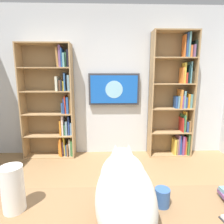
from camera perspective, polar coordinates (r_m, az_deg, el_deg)
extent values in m
cube|color=silver|center=(3.46, -0.69, 9.02)|extent=(4.52, 0.06, 2.70)
cube|color=tan|center=(3.63, 23.72, 4.54)|extent=(0.02, 0.28, 2.24)
cube|color=tan|center=(3.38, 12.04, 4.81)|extent=(0.02, 0.28, 2.24)
cube|color=#93754E|center=(3.61, 17.38, 4.93)|extent=(0.78, 0.01, 2.24)
cube|color=tan|center=(3.76, 17.09, -12.36)|extent=(0.73, 0.27, 0.02)
cube|color=tan|center=(3.61, 17.48, -5.85)|extent=(0.73, 0.27, 0.02)
cube|color=tan|center=(3.51, 17.88, 1.10)|extent=(0.73, 0.27, 0.02)
cube|color=tan|center=(3.47, 18.30, 8.33)|extent=(0.73, 0.27, 0.02)
cube|color=tan|center=(3.49, 18.74, 15.63)|extent=(0.73, 0.27, 0.02)
cube|color=tan|center=(3.56, 19.21, 22.74)|extent=(0.73, 0.27, 0.02)
cube|color=#3C6E3B|center=(3.79, 22.31, -9.07)|extent=(0.03, 0.21, 0.40)
cube|color=orange|center=(3.82, 21.76, -10.09)|extent=(0.02, 0.16, 0.25)
cube|color=#AB2F37|center=(3.79, 21.40, -9.46)|extent=(0.03, 0.18, 0.35)
cube|color=#7F427F|center=(3.76, 20.94, -9.42)|extent=(0.03, 0.20, 0.36)
cube|color=#2652A0|center=(3.76, 20.27, -9.33)|extent=(0.05, 0.17, 0.38)
cube|color=slate|center=(3.75, 19.73, -9.32)|extent=(0.03, 0.20, 0.38)
cube|color=#94774C|center=(3.74, 19.22, -9.88)|extent=(0.02, 0.23, 0.31)
cube|color=#E6BF46|center=(3.72, 18.78, -10.06)|extent=(0.03, 0.18, 0.30)
cube|color=olive|center=(3.70, 22.59, -3.98)|extent=(0.03, 0.22, 0.20)
cube|color=#2D498A|center=(3.69, 22.03, -4.12)|extent=(0.04, 0.20, 0.19)
cube|color=gold|center=(3.66, 21.68, -2.76)|extent=(0.03, 0.13, 0.37)
cube|color=#33744D|center=(3.65, 21.23, -3.17)|extent=(0.02, 0.22, 0.32)
cube|color=#B82D28|center=(3.65, 20.81, -3.61)|extent=(0.03, 0.21, 0.26)
cube|color=#599CA5|center=(3.62, 23.02, 3.21)|extent=(0.04, 0.17, 0.25)
cube|color=orange|center=(3.60, 22.46, 3.24)|extent=(0.03, 0.18, 0.26)
cube|color=#2E4B9F|center=(3.59, 21.87, 2.75)|extent=(0.03, 0.15, 0.19)
cube|color=#659FAA|center=(3.58, 21.23, 3.72)|extent=(0.03, 0.21, 0.31)
cube|color=#774390|center=(3.55, 20.80, 3.02)|extent=(0.02, 0.20, 0.23)
cube|color=orange|center=(3.53, 20.34, 3.91)|extent=(0.04, 0.21, 0.34)
cube|color=#6398B2|center=(3.52, 19.70, 2.97)|extent=(0.04, 0.19, 0.22)
cube|color=#294C90|center=(3.50, 19.14, 2.90)|extent=(0.04, 0.15, 0.21)
cube|color=#2A2719|center=(3.60, 23.53, 9.87)|extent=(0.05, 0.15, 0.21)
cube|color=#60A3B2|center=(3.59, 23.06, 11.25)|extent=(0.02, 0.16, 0.38)
cube|color=#112A2F|center=(3.58, 22.56, 10.80)|extent=(0.03, 0.18, 0.31)
cube|color=red|center=(3.56, 21.90, 9.81)|extent=(0.03, 0.17, 0.19)
cube|color=gold|center=(3.54, 21.49, 11.20)|extent=(0.04, 0.14, 0.35)
cube|color=orange|center=(3.51, 20.88, 10.61)|extent=(0.02, 0.18, 0.28)
cube|color=black|center=(3.62, 24.24, 17.41)|extent=(0.03, 0.19, 0.27)
cube|color=slate|center=(3.60, 23.79, 16.91)|extent=(0.03, 0.22, 0.20)
cube|color=orange|center=(3.60, 23.01, 16.93)|extent=(0.03, 0.19, 0.20)
cube|color=#5E9D9C|center=(3.60, 22.51, 18.65)|extent=(0.02, 0.21, 0.41)
cube|color=#304E89|center=(3.57, 22.22, 18.69)|extent=(0.03, 0.13, 0.40)
cube|color=orange|center=(3.58, 21.55, 18.50)|extent=(0.02, 0.13, 0.37)
cube|color=tan|center=(3.35, -12.20, 2.92)|extent=(0.02, 0.28, 2.02)
cube|color=tan|center=(3.62, -26.14, 2.62)|extent=(0.02, 0.28, 2.02)
cube|color=#93754E|center=(3.58, -18.80, 3.08)|extent=(0.91, 0.01, 2.02)
cube|color=tan|center=(3.72, -18.46, -12.68)|extent=(0.86, 0.27, 0.02)
cube|color=tan|center=(3.58, -18.84, -6.78)|extent=(0.86, 0.27, 0.02)
cube|color=tan|center=(3.49, -19.24, -0.48)|extent=(0.86, 0.27, 0.02)
cube|color=tan|center=(3.44, -19.65, 6.09)|extent=(0.86, 0.27, 0.02)
cube|color=tan|center=(3.43, -20.07, 12.77)|extent=(0.86, 0.27, 0.02)
cube|color=tan|center=(3.47, -20.52, 19.37)|extent=(0.86, 0.27, 0.02)
cube|color=#3B743E|center=(3.57, -12.30, -10.61)|extent=(0.04, 0.19, 0.30)
cube|color=beige|center=(3.57, -12.92, -10.54)|extent=(0.03, 0.16, 0.31)
cube|color=#9F6842|center=(3.59, -13.48, -11.18)|extent=(0.02, 0.21, 0.23)
cube|color=#2E5794|center=(3.59, -14.00, -11.39)|extent=(0.02, 0.14, 0.20)
cube|color=yellow|center=(3.58, -14.49, -10.08)|extent=(0.04, 0.14, 0.36)
cube|color=slate|center=(3.60, -14.90, -10.85)|extent=(0.02, 0.13, 0.26)
cube|color=orange|center=(3.60, -15.45, -10.29)|extent=(0.04, 0.22, 0.33)
cube|color=orange|center=(3.63, -15.89, -10.64)|extent=(0.02, 0.17, 0.27)
cube|color=#6890B4|center=(3.45, -12.51, -5.00)|extent=(0.03, 0.15, 0.22)
cube|color=navy|center=(3.44, -13.17, -4.01)|extent=(0.03, 0.16, 0.35)
cube|color=#7293A6|center=(3.45, -13.87, -4.82)|extent=(0.03, 0.16, 0.25)
cube|color=#3D7852|center=(3.48, -14.41, -5.26)|extent=(0.03, 0.15, 0.19)
cube|color=silver|center=(3.45, -15.01, -3.97)|extent=(0.03, 0.17, 0.36)
cube|color=orange|center=(3.49, -15.50, -4.59)|extent=(0.03, 0.22, 0.27)
cube|color=olive|center=(3.36, -12.81, 2.77)|extent=(0.03, 0.16, 0.36)
cube|color=#2B569F|center=(3.38, -13.45, 2.17)|extent=(0.04, 0.22, 0.29)
cube|color=red|center=(3.37, -14.14, 2.27)|extent=(0.04, 0.18, 0.31)
cube|color=#2C4393|center=(3.38, -14.59, 1.98)|extent=(0.02, 0.17, 0.27)
cube|color=#2F5389|center=(3.40, -15.10, 1.23)|extent=(0.03, 0.15, 0.19)
cube|color=#698E9C|center=(3.33, -13.13, 8.81)|extent=(0.04, 0.22, 0.27)
cube|color=black|center=(3.34, -13.67, 8.63)|extent=(0.04, 0.16, 0.25)
cube|color=#2C538B|center=(3.33, -14.36, 9.06)|extent=(0.03, 0.17, 0.31)
cube|color=yellow|center=(3.34, -14.83, 7.88)|extent=(0.02, 0.13, 0.17)
cube|color=black|center=(3.35, -15.30, 7.97)|extent=(0.03, 0.17, 0.18)
cube|color=#8F6046|center=(3.36, -15.88, 7.93)|extent=(0.03, 0.13, 0.18)
cube|color=beige|center=(3.36, -16.67, 8.45)|extent=(0.04, 0.21, 0.25)
cube|color=black|center=(3.33, -13.43, 15.87)|extent=(0.03, 0.18, 0.29)
cube|color=#427C50|center=(3.34, -14.05, 15.48)|extent=(0.02, 0.15, 0.25)
cube|color=#62A2A3|center=(3.36, -14.54, 15.29)|extent=(0.03, 0.24, 0.23)
cube|color=#214B94|center=(3.37, -15.12, 15.89)|extent=(0.02, 0.24, 0.31)
cube|color=#835683|center=(3.38, -15.76, 16.26)|extent=(0.03, 0.20, 0.36)
cube|color=#A3723C|center=(3.37, -16.54, 15.88)|extent=(0.05, 0.15, 0.32)
cube|color=#333338|center=(3.38, 0.63, 7.09)|extent=(0.92, 0.06, 0.57)
cube|color=blue|center=(3.35, 0.65, 7.05)|extent=(0.85, 0.01, 0.50)
cylinder|color=#8CCCEA|center=(3.34, 0.66, 7.04)|extent=(0.32, 0.00, 0.32)
ellipsoid|color=silver|center=(0.89, 4.10, -25.15)|extent=(0.27, 0.49, 0.31)
ellipsoid|color=silver|center=(0.96, 3.43, -19.48)|extent=(0.23, 0.27, 0.23)
sphere|color=silver|center=(0.99, 3.15, -14.61)|extent=(0.13, 0.13, 0.13)
cone|color=silver|center=(0.97, 5.26, -12.03)|extent=(0.06, 0.06, 0.07)
cone|color=silver|center=(0.97, 1.08, -12.12)|extent=(0.06, 0.06, 0.07)
cone|color=beige|center=(0.97, 5.30, -12.44)|extent=(0.03, 0.03, 0.05)
cone|color=beige|center=(0.96, 1.10, -12.53)|extent=(0.03, 0.03, 0.05)
cylinder|color=white|center=(1.13, -28.52, -20.29)|extent=(0.11, 0.11, 0.24)
cylinder|color=#335999|center=(1.11, 15.39, -24.25)|extent=(0.08, 0.08, 0.10)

